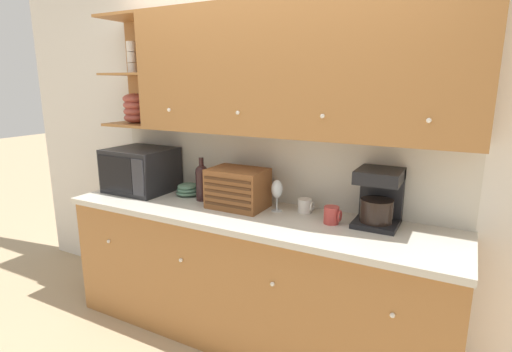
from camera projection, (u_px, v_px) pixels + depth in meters
The scene contains 13 objects.
ground_plane at pixel (269, 312), 3.11m from camera, with size 24.00×24.00×0.00m, color tan.
wall_back at pixel (273, 147), 2.84m from camera, with size 5.04×0.06×2.60m.
counter_unit at pixel (249, 275), 2.74m from camera, with size 2.66×0.66×0.91m.
backsplash_panel at pixel (270, 167), 2.84m from camera, with size 2.64×0.01×0.50m.
upper_cabinets at pixel (283, 70), 2.48m from camera, with size 2.64×0.35×0.82m.
microwave at pixel (141, 170), 3.13m from camera, with size 0.48×0.43×0.34m.
bowl_stack_on_counter at pixel (188, 190), 3.02m from camera, with size 0.18×0.18×0.09m.
wine_bottle at pixel (202, 181), 2.87m from camera, with size 0.09×0.09×0.31m.
bread_box at pixel (238, 188), 2.71m from camera, with size 0.38×0.28×0.27m.
wine_glass at pixel (277, 190), 2.63m from camera, with size 0.08×0.08×0.21m.
mug_blue_second at pixel (305, 206), 2.62m from camera, with size 0.10×0.09×0.09m.
mug at pixel (332, 215), 2.41m from camera, with size 0.10×0.09×0.11m.
coffee_maker at pixel (379, 197), 2.38m from camera, with size 0.25×0.28×0.34m.
Camera 1 is at (1.23, -2.50, 1.75)m, focal length 28.00 mm.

